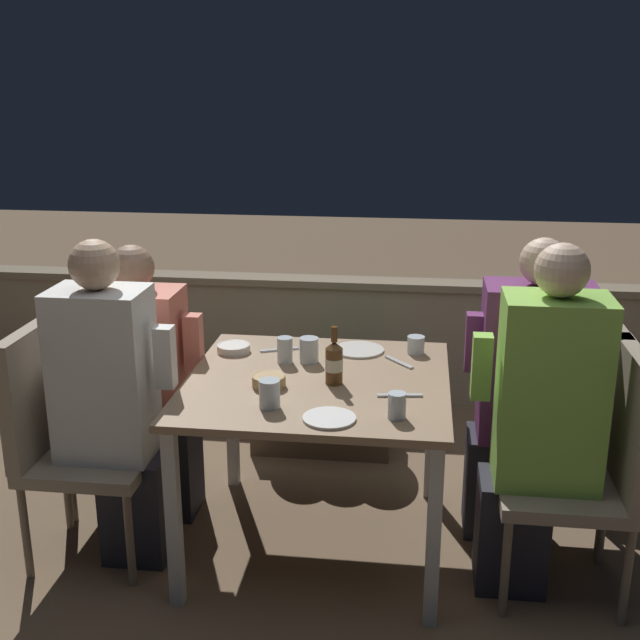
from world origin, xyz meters
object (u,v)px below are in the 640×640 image
Objects in this scene: chair_left_far at (100,392)px; chair_right_near at (597,456)px; chair_right_far at (577,413)px; beer_bottle at (334,362)px; person_green_blouse at (540,422)px; person_coral_top at (147,382)px; person_purple_stripe at (525,392)px; potted_plant at (573,377)px; chair_left_near at (64,425)px; person_white_polo at (113,403)px.

chair_left_far is 1.00× the size of chair_right_near.
chair_right_near and chair_right_far have the same top height.
chair_left_far is 1.11m from beer_bottle.
person_green_blouse is at bearing 180.00° from chair_right_near.
person_purple_stripe reaches higher than person_coral_top.
person_green_blouse is (1.61, -0.36, 0.07)m from person_coral_top.
potted_plant is (0.10, 0.65, -0.09)m from chair_right_far.
person_purple_stripe is (1.83, 0.38, 0.08)m from chair_left_near.
person_green_blouse is 0.79m from beer_bottle.
person_white_polo is at bearing 179.70° from person_green_blouse.
person_coral_top reaches higher than beer_bottle.
person_green_blouse is (1.62, -0.01, 0.01)m from person_white_polo.
chair_right_near is at bearing -0.24° from chair_left_near.
person_white_polo is 1.08× the size of person_coral_top.
chair_right_near is at bearing -0.26° from person_white_polo.
chair_left_far and chair_right_near have the same top height.
person_white_polo is at bearing -152.07° from potted_plant.
person_green_blouse reaches higher than chair_right_near.
potted_plant is at bearing 27.93° from person_white_polo.
chair_right_far is 4.15× the size of beer_bottle.
beer_bottle is at bearing -161.91° from person_purple_stripe.
person_white_polo is 2.19m from potted_plant.
person_green_blouse is at bearing -12.75° from person_coral_top.
chair_right_near is 0.38m from chair_right_far.
person_coral_top is at bearing -179.26° from person_purple_stripe.
person_coral_top is 0.90m from beer_bottle.
chair_left_near is 2.37m from potted_plant.
potted_plant is (0.31, 0.65, -0.17)m from person_purple_stripe.
chair_right_far is at bearing 0.00° from person_purple_stripe.
person_white_polo is 0.36m from person_coral_top.
potted_plant is (1.08, 0.90, -0.36)m from beer_bottle.
person_coral_top is at bearing 88.31° from person_white_polo.
person_white_polo is (0.21, -0.00, 0.11)m from chair_left_near.
chair_left_far is 1.82m from person_purple_stripe.
chair_right_near is 0.75× the size of person_purple_stripe.
person_white_polo is 1.37× the size of chair_right_near.
chair_left_far is 0.75× the size of person_purple_stripe.
chair_left_far is 0.72× the size of person_green_blouse.
chair_right_far is at bearing 0.58° from chair_left_far.
chair_left_far and chair_right_far have the same top height.
person_green_blouse reaches higher than person_coral_top.
person_green_blouse is at bearing -0.26° from chair_left_near.
person_white_polo is at bearing -168.37° from chair_right_far.
chair_right_near is at bearing -95.33° from potted_plant.
person_white_polo is 1.87m from chair_right_far.
beer_bottle is at bearing -140.27° from potted_plant.
chair_left_near is at bearing -173.21° from beer_bottle.
chair_right_near is at bearing -60.50° from person_purple_stripe.
potted_plant is at bearing 84.67° from chair_right_near.
chair_left_near is 1.00× the size of chair_left_far.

